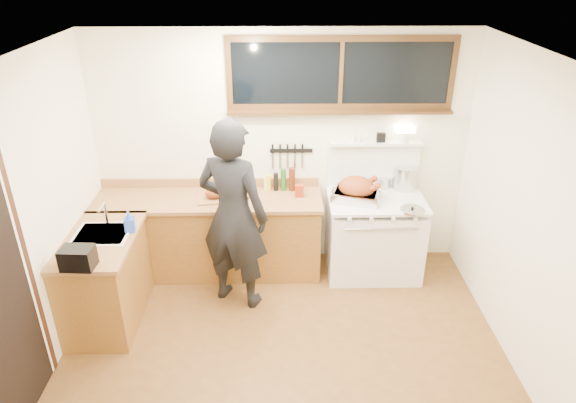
{
  "coord_description": "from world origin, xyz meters",
  "views": [
    {
      "loc": [
        -0.02,
        -3.45,
        3.3
      ],
      "look_at": [
        0.05,
        0.85,
        1.15
      ],
      "focal_mm": 32.0,
      "sensor_mm": 36.0,
      "label": 1
    }
  ],
  "objects_px": {
    "vintage_stove": "(374,233)",
    "roast_turkey": "(357,190)",
    "man": "(233,216)",
    "cutting_board": "(215,195)"
  },
  "relations": [
    {
      "from": "vintage_stove",
      "to": "man",
      "type": "relative_size",
      "value": 0.82
    },
    {
      "from": "cutting_board",
      "to": "roast_turkey",
      "type": "height_order",
      "value": "roast_turkey"
    },
    {
      "from": "man",
      "to": "cutting_board",
      "type": "distance_m",
      "value": 0.56
    },
    {
      "from": "roast_turkey",
      "to": "cutting_board",
      "type": "bearing_deg",
      "value": 179.32
    },
    {
      "from": "vintage_stove",
      "to": "man",
      "type": "bearing_deg",
      "value": -160.99
    },
    {
      "from": "man",
      "to": "vintage_stove",
      "type": "bearing_deg",
      "value": 19.01
    },
    {
      "from": "vintage_stove",
      "to": "roast_turkey",
      "type": "bearing_deg",
      "value": -174.99
    },
    {
      "from": "vintage_stove",
      "to": "roast_turkey",
      "type": "distance_m",
      "value": 0.58
    },
    {
      "from": "vintage_stove",
      "to": "man",
      "type": "distance_m",
      "value": 1.64
    },
    {
      "from": "cutting_board",
      "to": "roast_turkey",
      "type": "bearing_deg",
      "value": -0.68
    }
  ]
}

